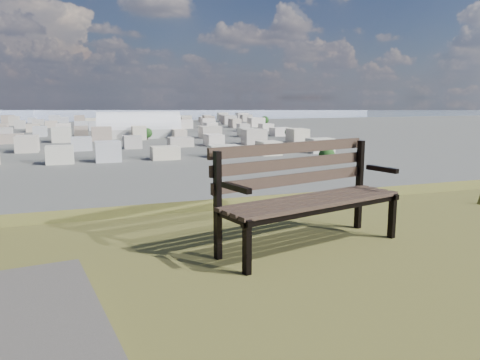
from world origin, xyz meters
name	(u,v)px	position (x,y,z in m)	size (l,w,h in m)	color
park_bench	(305,189)	(-0.54, 2.42, 25.53)	(1.89, 1.02, 0.95)	#3B2A22
arena	(139,130)	(36.93, 316.79, 5.36)	(55.39, 26.74, 22.73)	#BABBB6
city_blocks	(80,127)	(0.00, 394.44, 3.50)	(395.00, 361.00, 7.00)	silver
city_trees	(37,132)	(-26.39, 319.00, 4.83)	(406.52, 387.20, 9.98)	#312518
bay_water	(77,113)	(0.00, 900.00, 0.00)	(2400.00, 700.00, 0.12)	#8194A5
far_hills	(52,98)	(-60.92, 1402.93, 25.47)	(2050.00, 340.00, 60.00)	#A4ACCB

